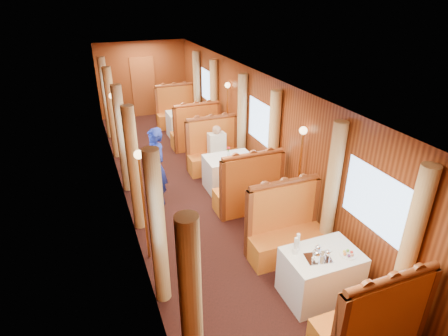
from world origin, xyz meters
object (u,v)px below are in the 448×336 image
banquette_near_fwd (370,326)px  teapot_left (316,258)px  teapot_back (317,251)px  rose_vase_far (184,106)px  table_near (320,274)px  table_mid (229,173)px  fruit_plate (348,254)px  tea_tray (318,258)px  steward (156,167)px  teapot_right (327,255)px  banquette_mid_fwd (248,192)px  banquette_far_aft (177,113)px  banquette_mid_aft (214,153)px  banquette_near_aft (285,233)px  banquette_far_fwd (196,134)px  passenger (217,145)px  rose_vase_mid (229,150)px  table_far (186,124)px

banquette_near_fwd → teapot_left: 1.00m
teapot_back → rose_vase_far: 6.98m
table_near → table_mid: same height
table_mid → fruit_plate: 3.68m
rose_vase_far → table_near: bearing=-89.7°
tea_tray → steward: size_ratio=0.21×
teapot_right → steward: bearing=104.1°
table_near → table_mid: bearing=90.0°
banquette_mid_fwd → banquette_far_aft: size_ratio=1.00×
banquette_mid_aft → rose_vase_far: 2.53m
banquette_near_aft → fruit_plate: banquette_near_aft is taller
banquette_far_fwd → passenger: (-0.00, -1.72, 0.32)m
table_mid → teapot_right: bearing=-90.3°
table_near → banquette_far_aft: 8.01m
banquette_far_aft → fruit_plate: banquette_far_aft is taller
banquette_mid_aft → rose_vase_mid: 1.14m
fruit_plate → passenger: size_ratio=0.30×
teapot_right → table_mid: bearing=79.7°
table_mid → banquette_far_fwd: bearing=90.0°
banquette_near_fwd → steward: steward is taller
rose_vase_far → passenger: 2.74m
banquette_mid_aft → teapot_left: banquette_mid_aft is taller
teapot_left → fruit_plate: size_ratio=0.78×
banquette_near_fwd → table_mid: 4.51m
teapot_back → table_far: bearing=90.5°
teapot_left → rose_vase_far: (0.16, 7.11, 0.11)m
banquette_near_fwd → banquette_mid_aft: bearing=90.0°
table_far → teapot_right: size_ratio=7.76×
banquette_mid_fwd → banquette_far_aft: 5.53m
teapot_right → rose_vase_mid: size_ratio=0.38×
table_mid → teapot_right: teapot_right is taller
banquette_near_fwd → table_far: (0.00, 8.01, -0.05)m
banquette_far_aft → teapot_back: 8.00m
banquette_far_fwd → steward: 3.03m
banquette_near_fwd → table_mid: banquette_near_fwd is taller
banquette_far_fwd → banquette_mid_fwd: bearing=-90.0°
banquette_near_aft → rose_vase_mid: bearing=90.6°
banquette_near_aft → tea_tray: size_ratio=3.94×
fruit_plate → steward: bearing=117.9°
banquette_mid_aft → rose_vase_mid: (-0.03, -1.03, 0.50)m
steward → banquette_mid_aft: bearing=110.5°
table_near → banquette_mid_fwd: bearing=90.0°
banquette_mid_aft → fruit_plate: 4.69m
teapot_left → rose_vase_far: 7.11m
table_mid → banquette_mid_fwd: (0.00, -1.01, 0.05)m
table_near → banquette_near_aft: 1.02m
table_mid → rose_vase_mid: 0.55m
table_mid → banquette_far_fwd: 2.49m
table_mid → teapot_back: size_ratio=7.31×
banquette_far_fwd → teapot_left: bearing=-91.9°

